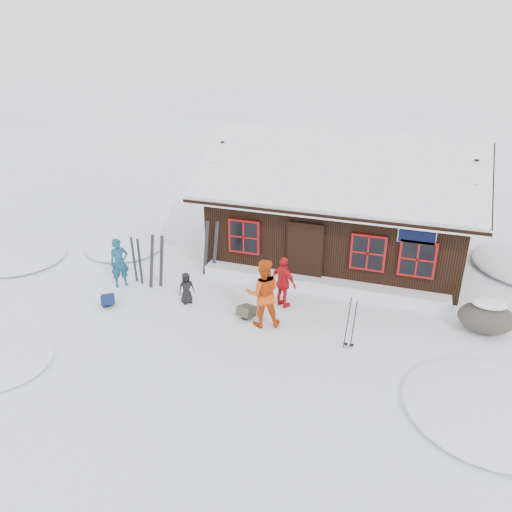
# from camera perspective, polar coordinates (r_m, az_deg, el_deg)

# --- Properties ---
(ground) EXTENTS (120.00, 120.00, 0.00)m
(ground) POSITION_cam_1_polar(r_m,az_deg,el_deg) (14.12, -0.48, -6.97)
(ground) COLOR white
(ground) RESTS_ON ground
(mountain_hut) EXTENTS (8.90, 6.09, 4.42)m
(mountain_hut) POSITION_cam_1_polar(r_m,az_deg,el_deg) (17.52, 9.57, 4.84)
(mountain_hut) COLOR black
(mountain_hut) RESTS_ON ground
(snow_drift) EXTENTS (7.60, 0.60, 0.35)m
(snow_drift) POSITION_cam_1_polar(r_m,az_deg,el_deg) (15.60, 7.47, -3.20)
(snow_drift) COLOR white
(snow_drift) RESTS_ON ground
(snow_mounds) EXTENTS (20.60, 13.20, 0.48)m
(snow_mounds) POSITION_cam_1_polar(r_m,az_deg,el_deg) (15.32, 7.70, -4.49)
(snow_mounds) COLOR white
(snow_mounds) RESTS_ON ground
(skier_teal) EXTENTS (0.67, 0.68, 1.58)m
(skier_teal) POSITION_cam_1_polar(r_m,az_deg,el_deg) (15.98, -15.35, -0.76)
(skier_teal) COLOR navy
(skier_teal) RESTS_ON ground
(skier_orange_left) EXTENTS (1.15, 1.04, 1.94)m
(skier_orange_left) POSITION_cam_1_polar(r_m,az_deg,el_deg) (13.30, 0.82, -4.25)
(skier_orange_left) COLOR #CA440E
(skier_orange_left) RESTS_ON ground
(skier_orange_right) EXTENTS (0.99, 0.76, 1.56)m
(skier_orange_right) POSITION_cam_1_polar(r_m,az_deg,el_deg) (14.28, 3.17, -3.03)
(skier_orange_right) COLOR red
(skier_orange_right) RESTS_ON ground
(skier_crouched) EXTENTS (0.55, 0.55, 0.97)m
(skier_crouched) POSITION_cam_1_polar(r_m,az_deg,el_deg) (14.72, -7.96, -3.65)
(skier_crouched) COLOR black
(skier_crouched) RESTS_ON ground
(boulder) EXTENTS (1.45, 1.09, 0.84)m
(boulder) POSITION_cam_1_polar(r_m,az_deg,el_deg) (14.63, 24.83, -6.34)
(boulder) COLOR #4A433B
(boulder) RESTS_ON ground
(ski_pair_left) EXTENTS (0.55, 0.26, 1.79)m
(ski_pair_left) POSITION_cam_1_polar(r_m,az_deg,el_deg) (15.62, -11.30, -0.70)
(ski_pair_left) COLOR black
(ski_pair_left) RESTS_ON ground
(ski_pair_mid) EXTENTS (0.38, 0.14, 1.58)m
(ski_pair_mid) POSITION_cam_1_polar(r_m,az_deg,el_deg) (16.06, -13.44, -0.59)
(ski_pair_mid) COLOR black
(ski_pair_mid) RESTS_ON ground
(ski_pair_right) EXTENTS (0.54, 0.31, 1.88)m
(ski_pair_right) POSITION_cam_1_polar(r_m,az_deg,el_deg) (16.24, -5.21, 0.88)
(ski_pair_right) COLOR black
(ski_pair_right) RESTS_ON ground
(ski_poles) EXTENTS (0.26, 0.13, 1.44)m
(ski_poles) POSITION_cam_1_polar(r_m,az_deg,el_deg) (12.73, 10.75, -7.66)
(ski_poles) COLOR black
(ski_poles) RESTS_ON ground
(backpack_blue) EXTENTS (0.57, 0.61, 0.26)m
(backpack_blue) POSITION_cam_1_polar(r_m,az_deg,el_deg) (15.23, -16.54, -4.99)
(backpack_blue) COLOR #101C47
(backpack_blue) RESTS_ON ground
(backpack_olive) EXTENTS (0.47, 0.57, 0.28)m
(backpack_olive) POSITION_cam_1_polar(r_m,az_deg,el_deg) (14.03, -1.09, -6.52)
(backpack_olive) COLOR #3C3D2B
(backpack_olive) RESTS_ON ground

